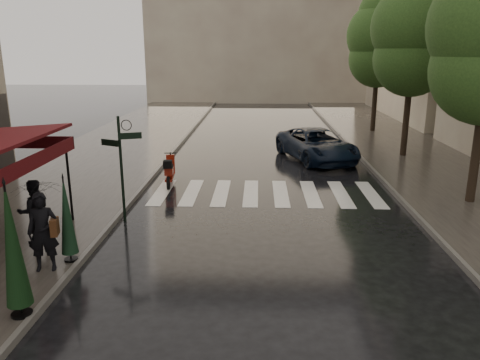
# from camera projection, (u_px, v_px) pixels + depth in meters

# --- Properties ---
(ground) EXTENTS (120.00, 120.00, 0.00)m
(ground) POSITION_uv_depth(u_px,v_px,m) (141.00, 268.00, 10.81)
(ground) COLOR black
(ground) RESTS_ON ground
(sidewalk_near) EXTENTS (6.00, 60.00, 0.12)m
(sidewalk_near) POSITION_uv_depth(u_px,v_px,m) (109.00, 154.00, 22.52)
(sidewalk_near) COLOR #38332D
(sidewalk_near) RESTS_ON ground
(sidewalk_far) EXTENTS (5.50, 60.00, 0.12)m
(sidewalk_far) POSITION_uv_depth(u_px,v_px,m) (419.00, 156.00, 21.96)
(sidewalk_far) COLOR #38332D
(sidewalk_far) RESTS_ON ground
(curb_near) EXTENTS (0.12, 60.00, 0.16)m
(curb_near) POSITION_uv_depth(u_px,v_px,m) (172.00, 154.00, 22.40)
(curb_near) COLOR #595651
(curb_near) RESTS_ON ground
(curb_far) EXTENTS (0.12, 60.00, 0.16)m
(curb_far) POSITION_uv_depth(u_px,v_px,m) (359.00, 156.00, 22.06)
(curb_far) COLOR #595651
(curb_far) RESTS_ON ground
(crosswalk) EXTENTS (7.85, 3.20, 0.01)m
(crosswalk) POSITION_uv_depth(u_px,v_px,m) (266.00, 193.00, 16.47)
(crosswalk) COLOR silver
(crosswalk) RESTS_ON ground
(signpost) EXTENTS (1.17, 0.29, 3.10)m
(signpost) POSITION_uv_depth(u_px,v_px,m) (121.00, 161.00, 13.25)
(signpost) COLOR black
(signpost) RESTS_ON ground
(tree_mid) EXTENTS (3.80, 3.80, 8.34)m
(tree_mid) POSITION_uv_depth(u_px,v_px,m) (414.00, 33.00, 20.52)
(tree_mid) COLOR black
(tree_mid) RESTS_ON sidewalk_far
(tree_far) EXTENTS (3.80, 3.80, 8.16)m
(tree_far) POSITION_uv_depth(u_px,v_px,m) (379.00, 40.00, 27.29)
(tree_far) COLOR black
(tree_far) RESTS_ON sidewalk_far
(pedestrian_with_umbrella) EXTENTS (1.27, 1.28, 2.52)m
(pedestrian_with_umbrella) POSITION_uv_depth(u_px,v_px,m) (39.00, 198.00, 10.02)
(pedestrian_with_umbrella) COLOR black
(pedestrian_with_umbrella) RESTS_ON sidewalk_near
(pedestrian_terrace) EXTENTS (1.01, 0.96, 1.65)m
(pedestrian_terrace) POSITION_uv_depth(u_px,v_px,m) (34.00, 212.00, 11.74)
(pedestrian_terrace) COLOR black
(pedestrian_terrace) RESTS_ON sidewalk_near
(scooter) EXTENTS (0.50, 1.69, 1.11)m
(scooter) POSITION_uv_depth(u_px,v_px,m) (170.00, 172.00, 17.33)
(scooter) COLOR black
(scooter) RESTS_ON ground
(parked_car) EXTENTS (3.85, 5.57, 1.41)m
(parked_car) POSITION_uv_depth(u_px,v_px,m) (317.00, 145.00, 21.35)
(parked_car) COLOR black
(parked_car) RESTS_ON ground
(parasol_front) EXTENTS (0.47, 0.47, 2.60)m
(parasol_front) POSITION_uv_depth(u_px,v_px,m) (12.00, 245.00, 8.28)
(parasol_front) COLOR black
(parasol_front) RESTS_ON sidewalk_near
(parasol_back) EXTENTS (0.38, 0.38, 2.04)m
(parasol_back) POSITION_uv_depth(u_px,v_px,m) (67.00, 216.00, 10.62)
(parasol_back) COLOR black
(parasol_back) RESTS_ON sidewalk_near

